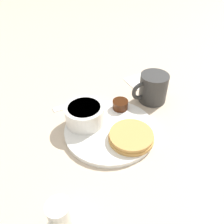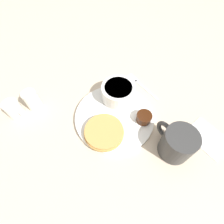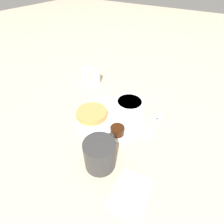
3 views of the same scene
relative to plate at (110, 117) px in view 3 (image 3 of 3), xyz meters
The scene contains 11 objects.
ground_plane 0.01m from the plate, ahead, with size 4.00×4.00×0.00m, color #C6B299.
plate is the anchor object (origin of this frame).
pancake_stack 0.07m from the plate, 59.46° to the right, with size 0.11×0.11×0.02m.
bowl 0.08m from the plate, 138.54° to the left, with size 0.10×0.10×0.05m.
syrup_cup 0.09m from the plate, 48.54° to the left, with size 0.04×0.04×0.02m.
butter_ramekin 0.09m from the plate, 129.54° to the left, with size 0.05×0.05×0.04m.
coffee_mug 0.19m from the plate, 25.25° to the left, with size 0.11×0.08×0.09m.
creamer_pitcher_near 0.25m from the plate, 131.38° to the right, with size 0.05×0.05×0.07m.
creamer_pitcher_far 0.30m from the plate, 124.96° to the right, with size 0.06×0.05×0.05m.
fork 0.16m from the plate, 115.49° to the left, with size 0.14×0.03×0.00m.
napkin 0.27m from the plate, 43.75° to the left, with size 0.12×0.10×0.00m.
Camera 3 is at (0.38, 0.25, 0.42)m, focal length 28.00 mm.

